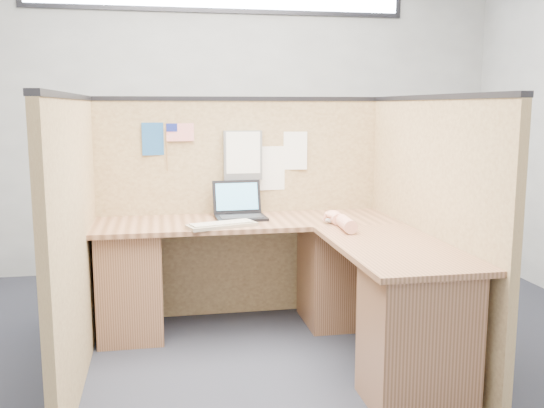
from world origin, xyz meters
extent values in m
plane|color=black|center=(0.00, 0.00, 0.00)|extent=(5.00, 5.00, 0.00)
plane|color=#939698|center=(0.00, 2.25, 1.40)|extent=(5.00, 0.00, 5.00)
plane|color=#939698|center=(0.00, -2.25, 1.40)|extent=(5.00, 0.00, 5.00)
cube|color=olive|center=(0.00, 1.00, 0.75)|extent=(2.05, 0.05, 1.50)
cube|color=#232328|center=(0.00, 1.00, 1.51)|extent=(2.05, 0.06, 0.03)
cube|color=olive|center=(-1.00, 0.10, 0.75)|extent=(0.05, 1.80, 1.50)
cube|color=#232328|center=(-1.00, 0.10, 1.51)|extent=(0.06, 1.80, 0.03)
cube|color=olive|center=(1.00, 0.10, 0.75)|extent=(0.05, 1.80, 1.50)
cube|color=#232328|center=(1.00, 0.10, 1.51)|extent=(0.06, 1.80, 0.03)
cube|color=brown|center=(0.00, 0.68, 0.71)|extent=(1.95, 0.60, 0.03)
cube|color=brown|center=(0.68, -0.20, 0.71)|extent=(0.60, 1.15, 0.03)
cube|color=brown|center=(-0.75, 0.68, 0.35)|extent=(0.40, 0.50, 0.70)
cube|color=brown|center=(0.60, 0.68, 0.35)|extent=(0.40, 0.50, 0.70)
cube|color=brown|center=(0.68, -0.52, 0.35)|extent=(0.50, 0.40, 0.70)
cube|color=black|center=(-0.03, 0.72, 0.74)|extent=(0.34, 0.26, 0.02)
cube|color=black|center=(-0.03, 0.87, 0.86)|extent=(0.33, 0.08, 0.22)
cube|color=teal|center=(-0.03, 0.86, 0.86)|extent=(0.29, 0.06, 0.18)
cube|color=gray|center=(-0.18, 0.48, 0.74)|extent=(0.45, 0.27, 0.02)
cube|color=silver|center=(-0.18, 0.48, 0.76)|extent=(0.41, 0.23, 0.01)
ellipsoid|color=#B3B3B8|center=(0.53, 0.48, 0.76)|extent=(0.14, 0.10, 0.05)
ellipsoid|color=tan|center=(0.53, 0.47, 0.78)|extent=(0.10, 0.13, 0.06)
cylinder|color=tan|center=(0.53, 0.41, 0.77)|extent=(0.07, 0.06, 0.07)
cylinder|color=tan|center=(0.54, 0.25, 0.77)|extent=(0.11, 0.30, 0.09)
cube|color=#1E4F8B|center=(-0.58, 0.97, 1.25)|extent=(0.16, 0.02, 0.22)
cylinder|color=olive|center=(-0.50, 0.96, 1.19)|extent=(0.01, 0.01, 0.32)
cube|color=red|center=(-0.40, 0.96, 1.29)|extent=(0.18, 0.00, 0.12)
cube|color=navy|center=(-0.46, 0.95, 1.32)|extent=(0.07, 0.00, 0.05)
cube|color=slate|center=(0.02, 0.94, 1.13)|extent=(0.26, 0.05, 0.34)
cube|color=white|center=(0.02, 0.92, 1.15)|extent=(0.23, 0.01, 0.28)
cube|color=white|center=(0.37, 0.97, 1.16)|extent=(0.21, 0.03, 0.26)
cube|color=white|center=(0.20, 0.97, 1.04)|extent=(0.24, 0.02, 0.31)
camera|label=1|loc=(-0.55, -3.17, 1.46)|focal=40.00mm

